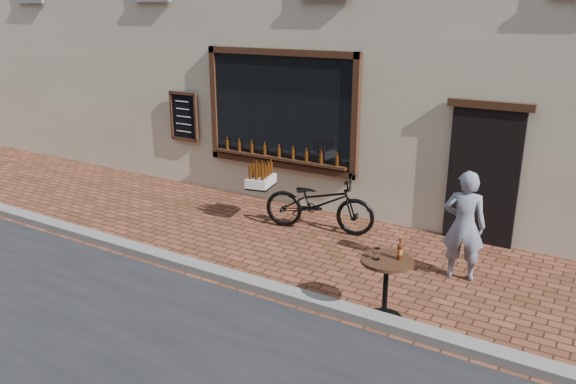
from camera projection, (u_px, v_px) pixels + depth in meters
The scene contains 5 objects.
ground at pixel (264, 299), 7.40m from camera, with size 90.00×90.00×0.00m, color #512C1A.
kerb at pixel (272, 289), 7.54m from camera, with size 90.00×0.25×0.12m, color slate.
cargo_bicycle at pixel (317, 202), 9.59m from camera, with size 2.30×1.07×1.08m.
bistro_table at pixel (386, 277), 6.74m from camera, with size 0.64×0.64×1.10m.
pedestrian at pixel (464, 226), 7.77m from camera, with size 0.58×0.38×1.58m, color slate.
Camera 1 is at (3.71, -5.47, 3.63)m, focal length 35.00 mm.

